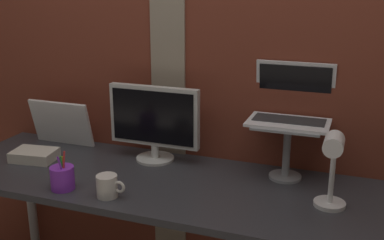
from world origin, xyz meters
name	(u,v)px	position (x,y,z in m)	size (l,w,h in m)	color
brick_wall_back	(200,66)	(0.00, 0.47, 1.19)	(3.15, 0.16, 2.39)	brown
desk	(184,198)	(0.06, 0.09, 0.69)	(2.19, 0.65, 0.76)	#333338
monitor	(154,120)	(-0.16, 0.29, 0.96)	(0.44, 0.18, 0.36)	silver
laptop_stand	(287,142)	(0.46, 0.29, 0.93)	(0.28, 0.22, 0.24)	gray
laptop	(292,104)	(0.46, 0.36, 1.08)	(0.34, 0.25, 0.24)	white
whiteboard_panel	(61,123)	(-0.70, 0.32, 0.88)	(0.34, 0.02, 0.24)	white
desk_lamp	(332,164)	(0.66, 0.03, 0.96)	(0.12, 0.20, 0.31)	white
pen_cup	(62,178)	(-0.38, -0.14, 0.81)	(0.10, 0.10, 0.17)	purple
coffee_mug	(108,186)	(-0.17, -0.14, 0.81)	(0.12, 0.08, 0.09)	silver
paper_clutter_stack	(34,155)	(-0.70, 0.09, 0.79)	(0.20, 0.14, 0.05)	silver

